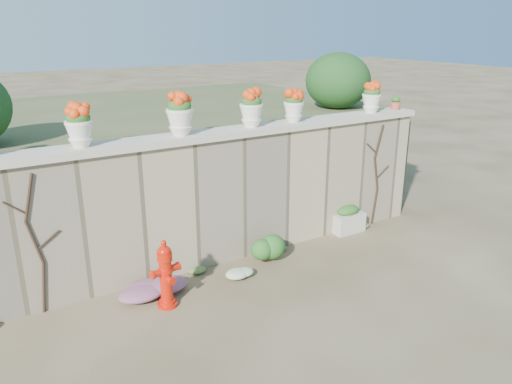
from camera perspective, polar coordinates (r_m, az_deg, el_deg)
ground at (r=6.86m, az=2.71°, el=-13.21°), size 80.00×80.00×0.00m
stone_wall at (r=7.83m, az=-4.60°, el=-0.96°), size 8.00×0.40×2.00m
wall_cap at (r=7.55m, az=-4.80°, el=6.57°), size 8.10×0.52×0.10m
raised_fill at (r=10.67m, az=-12.51°, el=3.96°), size 9.00×6.00×2.00m
back_shrub_right at (r=10.35m, az=9.33°, el=12.45°), size 1.30×1.30×1.10m
vine_left at (r=6.92m, az=-23.86°, el=-5.35°), size 0.60×0.04×1.91m
vine_right at (r=9.51m, az=13.61°, el=2.05°), size 0.60×0.04×1.91m
fire_hydrant at (r=6.79m, az=-10.28°, el=-9.20°), size 0.42×0.30×0.96m
planter_box at (r=9.28m, az=10.39°, el=-3.10°), size 0.60×0.35×0.50m
green_shrub at (r=7.90m, az=1.45°, el=-6.29°), size 0.61×0.55×0.58m
magenta_clump at (r=7.27m, az=-11.77°, el=-10.51°), size 0.93×0.62×0.25m
white_flowers at (r=7.57m, az=-1.42°, el=-9.07°), size 0.55×0.44×0.20m
urn_pot_1 at (r=6.85m, az=-19.58°, el=7.11°), size 0.35×0.35×0.56m
urn_pot_2 at (r=7.26m, az=-8.70°, el=8.78°), size 0.39×0.39×0.61m
urn_pot_3 at (r=7.80m, az=-0.53°, el=9.51°), size 0.36×0.36×0.57m
urn_pot_4 at (r=8.24m, az=4.34°, el=9.77°), size 0.33×0.33×0.52m
urn_pot_5 at (r=9.34m, az=13.07°, el=10.44°), size 0.34×0.34×0.54m
terracotta_pot at (r=9.81m, az=15.65°, el=9.69°), size 0.20×0.20×0.24m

